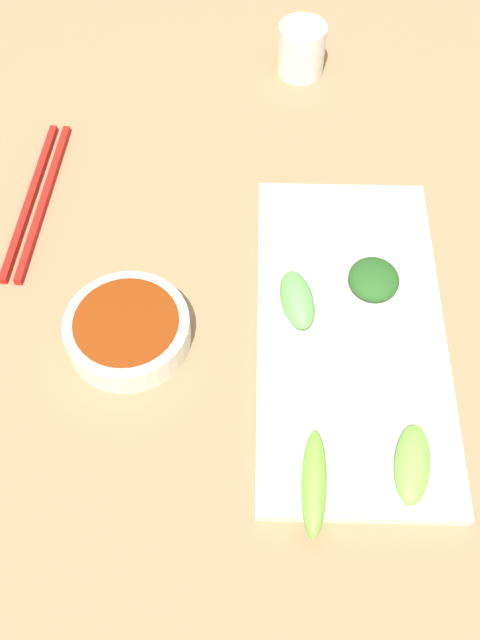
% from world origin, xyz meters
% --- Properties ---
extents(tabletop, '(2.10, 2.10, 0.02)m').
position_xyz_m(tabletop, '(0.00, 0.00, 0.01)').
color(tabletop, '#8D6F4E').
rests_on(tabletop, ground).
extents(sauce_bowl, '(0.12, 0.12, 0.03)m').
position_xyz_m(sauce_bowl, '(-0.13, -0.03, 0.04)').
color(sauce_bowl, silver).
rests_on(sauce_bowl, tabletop).
extents(serving_plate, '(0.18, 0.38, 0.01)m').
position_xyz_m(serving_plate, '(0.09, -0.02, 0.03)').
color(serving_plate, silver).
rests_on(serving_plate, tabletop).
extents(broccoli_leafy_0, '(0.05, 0.06, 0.02)m').
position_xyz_m(broccoli_leafy_0, '(0.11, 0.03, 0.04)').
color(broccoli_leafy_0, '#23531F').
rests_on(broccoli_leafy_0, serving_plate).
extents(broccoli_stalk_1, '(0.04, 0.07, 0.03)m').
position_xyz_m(broccoli_stalk_1, '(0.04, -0.00, 0.05)').
color(broccoli_stalk_1, '#5FAD55').
rests_on(broccoli_stalk_1, serving_plate).
extents(broccoli_stalk_2, '(0.03, 0.10, 0.03)m').
position_xyz_m(broccoli_stalk_2, '(0.05, -0.19, 0.04)').
color(broccoli_stalk_2, '#71B43E').
rests_on(broccoli_stalk_2, serving_plate).
extents(broccoli_stalk_3, '(0.04, 0.08, 0.02)m').
position_xyz_m(broccoli_stalk_3, '(0.13, -0.17, 0.04)').
color(broccoli_stalk_3, '#72B645').
rests_on(broccoli_stalk_3, serving_plate).
extents(chopsticks, '(0.04, 0.23, 0.01)m').
position_xyz_m(chopsticks, '(-0.25, 0.15, 0.02)').
color(chopsticks, '#B11813').
rests_on(chopsticks, tabletop).
extents(tea_cup, '(0.06, 0.06, 0.06)m').
position_xyz_m(tea_cup, '(0.05, 0.38, 0.05)').
color(tea_cup, silver).
rests_on(tea_cup, tabletop).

